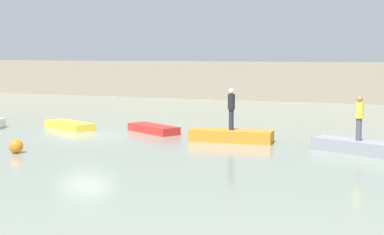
% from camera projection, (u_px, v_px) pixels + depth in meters
% --- Properties ---
extents(ground_plane, '(120.00, 120.00, 0.00)m').
position_uv_depth(ground_plane, '(86.00, 136.00, 27.88)').
color(ground_plane, gray).
extents(embankment_wall, '(80.00, 1.20, 3.20)m').
position_uv_depth(embankment_wall, '(235.00, 81.00, 49.37)').
color(embankment_wall, gray).
rests_on(embankment_wall, ground_plane).
extents(rowboat_yellow, '(3.36, 2.39, 0.36)m').
position_uv_depth(rowboat_yellow, '(69.00, 125.00, 30.56)').
color(rowboat_yellow, gold).
rests_on(rowboat_yellow, ground_plane).
extents(rowboat_red, '(3.23, 2.48, 0.38)m').
position_uv_depth(rowboat_red, '(153.00, 129.00, 29.03)').
color(rowboat_red, red).
rests_on(rowboat_red, ground_plane).
extents(rowboat_orange, '(3.78, 1.48, 0.53)m').
position_uv_depth(rowboat_orange, '(231.00, 136.00, 26.04)').
color(rowboat_orange, orange).
rests_on(rowboat_orange, ground_plane).
extents(rowboat_grey, '(3.84, 2.39, 0.52)m').
position_uv_depth(rowboat_grey, '(358.00, 147.00, 22.98)').
color(rowboat_grey, gray).
rests_on(rowboat_grey, ground_plane).
extents(person_dark_shirt, '(0.32, 0.32, 1.85)m').
position_uv_depth(person_dark_shirt, '(231.00, 107.00, 25.89)').
color(person_dark_shirt, '#232838').
rests_on(person_dark_shirt, rowboat_orange).
extents(person_yellow_shirt, '(0.32, 0.32, 1.76)m').
position_uv_depth(person_yellow_shirt, '(359.00, 116.00, 22.85)').
color(person_yellow_shirt, '#4C4C56').
rests_on(person_yellow_shirt, rowboat_grey).
extents(mooring_buoy, '(0.55, 0.55, 0.55)m').
position_uv_depth(mooring_buoy, '(16.00, 146.00, 23.07)').
color(mooring_buoy, orange).
rests_on(mooring_buoy, ground_plane).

